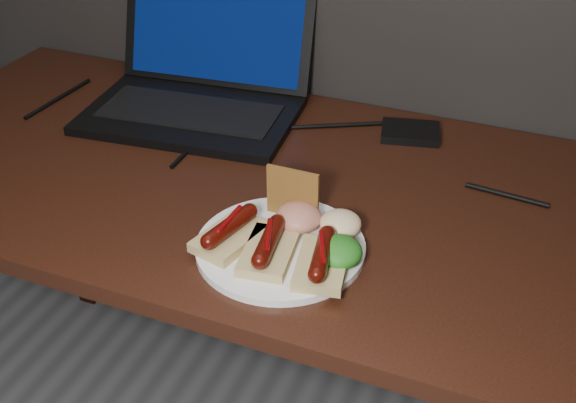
{
  "coord_description": "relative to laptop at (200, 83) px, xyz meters",
  "views": [
    {
      "loc": [
        0.49,
        0.41,
        1.42
      ],
      "look_at": [
        0.15,
        1.24,
        0.82
      ],
      "focal_mm": 45.0,
      "sensor_mm": 36.0,
      "label": 1
    }
  ],
  "objects": [
    {
      "name": "crispbread",
      "position": [
        0.33,
        -0.31,
        0.0
      ],
      "size": [
        0.09,
        0.01,
        0.08
      ],
      "primitive_type": "cube",
      "color": "#A16C2C",
      "rests_on": "plate"
    },
    {
      "name": "salad_greens",
      "position": [
        0.43,
        -0.39,
        -0.02
      ],
      "size": [
        0.07,
        0.07,
        0.04
      ],
      "primitive_type": "ellipsoid",
      "color": "#164E0F",
      "rests_on": "plate"
    },
    {
      "name": "bread_sausage_center",
      "position": [
        0.33,
        -0.42,
        -0.02
      ],
      "size": [
        0.09,
        0.12,
        0.04
      ],
      "color": "#D6C07D",
      "rests_on": "plate"
    },
    {
      "name": "bread_sausage_left",
      "position": [
        0.27,
        -0.41,
        -0.02
      ],
      "size": [
        0.1,
        0.13,
        0.04
      ],
      "color": "#D6C07D",
      "rests_on": "plate"
    },
    {
      "name": "laptop",
      "position": [
        0.0,
        0.0,
        0.0
      ],
      "size": [
        0.45,
        0.39,
        0.25
      ],
      "color": "black",
      "rests_on": "desk"
    },
    {
      "name": "plate",
      "position": [
        0.34,
        -0.39,
        -0.05
      ],
      "size": [
        0.29,
        0.29,
        0.01
      ],
      "primitive_type": "cylinder",
      "rotation": [
        0.0,
        0.0,
        0.15
      ],
      "color": "white",
      "rests_on": "desk"
    },
    {
      "name": "desk_cables",
      "position": [
        0.14,
        -0.07,
        -0.05
      ],
      "size": [
        1.0,
        0.32,
        0.01
      ],
      "color": "black",
      "rests_on": "desk"
    },
    {
      "name": "coleslaw_mound",
      "position": [
        0.41,
        -0.33,
        -0.02
      ],
      "size": [
        0.06,
        0.06,
        0.04
      ],
      "primitive_type": "ellipsoid",
      "color": "white",
      "rests_on": "plate"
    },
    {
      "name": "bread_sausage_right",
      "position": [
        0.41,
        -0.42,
        -0.02
      ],
      "size": [
        0.09,
        0.13,
        0.04
      ],
      "color": "#D6C07D",
      "rests_on": "plate"
    },
    {
      "name": "desk",
      "position": [
        0.18,
        -0.21,
        -0.14
      ],
      "size": [
        1.4,
        0.7,
        0.75
      ],
      "color": "#34190D",
      "rests_on": "ground"
    },
    {
      "name": "salsa_mound",
      "position": [
        0.35,
        -0.34,
        -0.02
      ],
      "size": [
        0.07,
        0.07,
        0.04
      ],
      "primitive_type": "ellipsoid",
      "color": "#AA1115",
      "rests_on": "plate"
    },
    {
      "name": "hard_drive",
      "position": [
        0.43,
        0.04,
        -0.04
      ],
      "size": [
        0.12,
        0.1,
        0.02
      ],
      "primitive_type": "cube",
      "rotation": [
        0.0,
        0.0,
        0.23
      ],
      "color": "black",
      "rests_on": "desk"
    }
  ]
}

